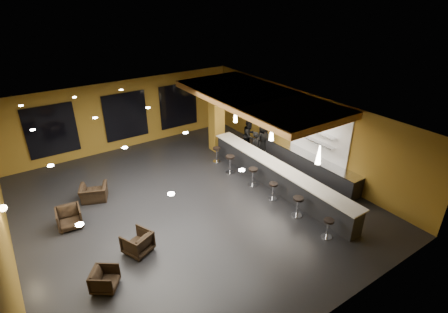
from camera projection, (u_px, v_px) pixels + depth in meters
floor at (189, 205)px, 13.69m from camera, size 12.00×13.00×0.10m
ceiling at (184, 118)px, 12.08m from camera, size 12.00×13.00×0.10m
wall_back at (125, 115)px, 17.74m from camera, size 12.00×0.10×3.50m
wall_front at (324, 274)px, 8.03m from camera, size 12.00×0.10×3.50m
wall_right at (304, 130)px, 15.92m from camera, size 0.10×13.00×3.50m
wood_soffit at (256, 97)px, 14.92m from camera, size 3.60×8.00×0.28m
window_left at (51, 131)px, 15.92m from camera, size 2.20×0.06×2.40m
window_center at (126, 116)px, 17.68m from camera, size 2.20×0.06×2.40m
window_right at (179, 106)px, 19.19m from camera, size 2.20×0.06×2.40m
tile_backsplash at (320, 132)px, 15.03m from camera, size 0.06×3.20×2.40m
bar_counter at (277, 177)px, 14.54m from camera, size 0.60×8.00×1.00m
bar_top at (278, 166)px, 14.30m from camera, size 0.78×8.10×0.05m
prep_counter at (302, 162)px, 15.94m from camera, size 0.70×6.00×0.86m
prep_top at (303, 153)px, 15.74m from camera, size 0.72×6.00×0.03m
wall_shelf_lower at (320, 143)px, 14.99m from camera, size 0.30×1.50×0.03m
wall_shelf_upper at (321, 133)px, 14.79m from camera, size 0.30×1.50×0.03m
column at (217, 117)px, 17.39m from camera, size 0.60×0.60×3.50m
wall_sconce at (3, 208)px, 10.28m from camera, size 0.22×0.22×0.22m
pendant_0 at (319, 155)px, 12.23m from camera, size 0.20×0.20×0.70m
pendant_1 at (272, 132)px, 14.08m from camera, size 0.20×0.20×0.70m
pendant_2 at (235, 115)px, 15.93m from camera, size 0.20×0.20×0.70m
staff_a at (256, 147)px, 16.57m from camera, size 0.58×0.41×1.53m
staff_b at (249, 135)px, 17.59m from camera, size 0.99×0.88×1.71m
staff_c at (263, 139)px, 17.31m from camera, size 0.86×0.62×1.62m
armchair_a at (105, 279)px, 9.76m from camera, size 0.97×0.97×0.64m
armchair_b at (137, 242)px, 11.07m from camera, size 1.05×1.06×0.74m
armchair_c at (69, 218)px, 12.22m from camera, size 0.89×0.91×0.75m
armchair_d at (94, 193)px, 13.76m from camera, size 1.26×1.19×0.65m
bar_stool_0 at (328, 226)px, 11.67m from camera, size 0.36×0.36×0.72m
bar_stool_1 at (298, 204)px, 12.73m from camera, size 0.40×0.40×0.80m
bar_stool_2 at (273, 189)px, 13.77m from camera, size 0.36×0.36×0.71m
bar_stool_3 at (253, 175)px, 14.68m from camera, size 0.41×0.41×0.81m
bar_stool_4 at (230, 162)px, 15.67m from camera, size 0.43×0.43×0.84m
bar_stool_5 at (217, 153)px, 16.66m from camera, size 0.38×0.38×0.75m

